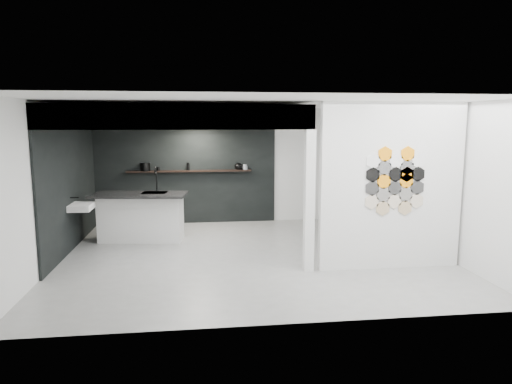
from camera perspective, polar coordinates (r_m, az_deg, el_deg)
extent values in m
cube|color=gray|center=(8.64, -0.41, -7.91)|extent=(7.00, 6.00, 0.01)
cube|color=silver|center=(7.97, 16.56, 0.67)|extent=(2.45, 0.15, 2.80)
cube|color=black|center=(11.27, -8.79, 2.02)|extent=(4.40, 0.04, 2.35)
cube|color=black|center=(9.64, -22.12, 0.37)|extent=(0.04, 4.00, 2.35)
cube|color=silver|center=(9.23, -9.32, 9.12)|extent=(4.40, 4.00, 0.40)
cube|color=silver|center=(7.55, 6.67, -1.19)|extent=(0.16, 0.16, 2.35)
cube|color=silver|center=(7.31, -9.87, 9.25)|extent=(4.40, 0.16, 0.40)
cube|color=silver|center=(9.44, -20.96, -1.73)|extent=(0.40, 0.60, 0.12)
cube|color=black|center=(11.15, -8.31, 2.61)|extent=(3.00, 0.15, 0.04)
cube|color=silver|center=(9.87, -14.14, -3.14)|extent=(1.75, 0.83, 0.97)
cube|color=black|center=(9.70, -14.38, -0.32)|extent=(2.01, 1.08, 0.05)
cube|color=black|center=(9.77, -12.58, -0.10)|extent=(0.56, 0.49, 0.02)
cylinder|color=black|center=(9.96, -12.33, 1.42)|extent=(0.03, 0.03, 0.45)
torus|color=black|center=(9.87, -12.46, 2.67)|extent=(0.04, 0.16, 0.16)
cylinder|color=black|center=(11.21, -13.67, 3.08)|extent=(0.30, 0.30, 0.19)
ellipsoid|color=black|center=(11.18, -2.20, 3.24)|extent=(0.22, 0.22, 0.17)
cylinder|color=gray|center=(11.20, -1.39, 3.06)|extent=(0.16, 0.16, 0.09)
cylinder|color=gray|center=(11.20, -1.39, 3.15)|extent=(0.11, 0.11, 0.13)
cylinder|color=black|center=(11.14, -8.49, 3.18)|extent=(0.09, 0.09, 0.18)
cylinder|color=black|center=(11.18, -12.13, 2.85)|extent=(0.09, 0.09, 0.09)
cylinder|color=beige|center=(7.79, 14.27, -1.19)|extent=(0.26, 0.02, 0.26)
cylinder|color=#2D2D2D|center=(7.75, 14.33, 0.45)|extent=(0.26, 0.02, 0.26)
cylinder|color=black|center=(7.72, 14.40, 2.10)|extent=(0.26, 0.02, 0.26)
cylinder|color=white|center=(7.70, 14.46, 3.76)|extent=(0.26, 0.02, 0.26)
cylinder|color=tan|center=(7.88, 15.56, -1.96)|extent=(0.26, 0.02, 0.26)
cylinder|color=#66635E|center=(7.84, 15.63, -0.34)|extent=(0.26, 0.02, 0.26)
cylinder|color=orange|center=(7.81, 15.70, 1.29)|extent=(0.26, 0.02, 0.26)
cylinder|color=black|center=(7.79, 15.76, 2.93)|extent=(0.26, 0.02, 0.26)
cylinder|color=orange|center=(7.77, 15.83, 4.58)|extent=(0.26, 0.02, 0.26)
cylinder|color=beige|center=(7.94, 16.90, -1.12)|extent=(0.26, 0.02, 0.26)
cylinder|color=#2D2D2D|center=(7.90, 16.97, 0.49)|extent=(0.26, 0.02, 0.26)
cylinder|color=black|center=(7.88, 17.04, 2.11)|extent=(0.26, 0.02, 0.26)
cylinder|color=white|center=(7.85, 17.11, 3.75)|extent=(0.26, 0.02, 0.26)
cylinder|color=tan|center=(8.04, 18.13, -1.87)|extent=(0.26, 0.02, 0.26)
cylinder|color=#66635E|center=(8.00, 18.21, -0.29)|extent=(0.26, 0.02, 0.26)
cylinder|color=orange|center=(7.97, 18.28, 1.31)|extent=(0.26, 0.02, 0.26)
cylinder|color=black|center=(7.95, 18.36, 2.92)|extent=(0.26, 0.02, 0.26)
cylinder|color=orange|center=(7.93, 18.44, 4.54)|extent=(0.26, 0.02, 0.26)
cylinder|color=beige|center=(8.10, 19.42, -1.04)|extent=(0.26, 0.02, 0.26)
cylinder|color=#2D2D2D|center=(8.07, 19.50, 0.53)|extent=(0.26, 0.02, 0.26)
cylinder|color=black|center=(8.04, 19.58, 2.12)|extent=(0.26, 0.02, 0.26)
cylinder|color=white|center=(8.02, 19.66, 3.72)|extent=(0.26, 0.02, 0.26)
cylinder|color=orange|center=(7.96, 18.32, 2.12)|extent=(0.26, 0.02, 0.26)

